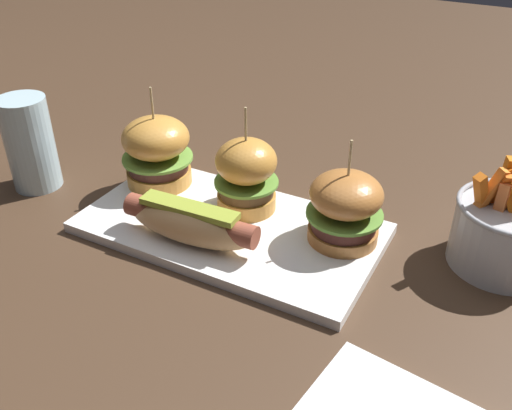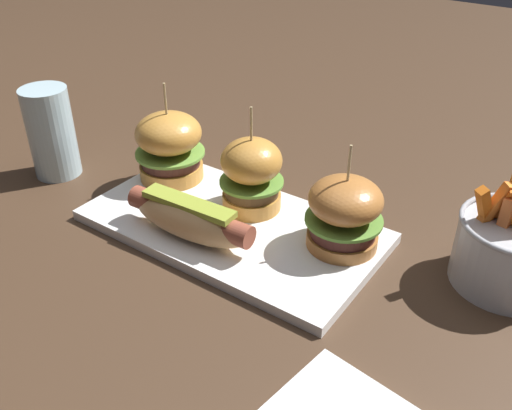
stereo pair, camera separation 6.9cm
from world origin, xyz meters
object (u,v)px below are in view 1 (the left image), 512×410
Objects in this scene: water_glass at (30,144)px; slider_center at (243,174)px; fries_bucket at (506,232)px; slider_right at (345,207)px; platter_main at (230,228)px; slider_left at (157,151)px; hot_dog at (190,222)px.

slider_center is at bearing 13.22° from water_glass.
water_glass is at bearing -166.78° from slider_center.
fries_bucket is (0.32, 0.06, -0.02)m from slider_center.
platter_main is at bearing -164.94° from slider_right.
water_glass is at bearing -174.85° from platter_main.
platter_main is at bearing -162.66° from fries_bucket.
water_glass is (-0.63, -0.13, 0.02)m from fries_bucket.
slider_left is at bearing 178.57° from slider_right.
hot_dog is 0.10m from slider_center.
platter_main is 0.32m from water_glass.
slider_center reaches higher than slider_right.
fries_bucket is (0.18, 0.06, -0.01)m from slider_right.
slider_center is (0.02, 0.10, 0.02)m from hot_dog.
hot_dog is 1.28× the size of fries_bucket.
slider_right is at bearing 8.26° from water_glass.
slider_left is 1.06× the size of water_glass.
hot_dog is 0.19m from slider_right.
fries_bucket is 1.01× the size of water_glass.
slider_right is at bearing 29.74° from hot_dog.
platter_main is 0.07m from hot_dog.
water_glass reaches higher than hot_dog.
slider_center reaches higher than water_glass.
slider_left reaches higher than hot_dog.
water_glass reaches higher than platter_main.
slider_right is at bearing -160.91° from fries_bucket.
fries_bucket reaches higher than hot_dog.
slider_right reaches higher than hot_dog.
slider_right is 0.46m from water_glass.
slider_left reaches higher than slider_right.
slider_center is at bearing 79.83° from hot_dog.
slider_right is (0.15, -0.01, -0.00)m from slider_center.
slider_left is at bearing 140.62° from hot_dog.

